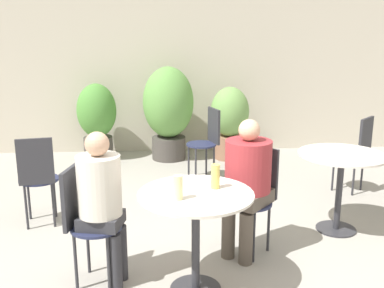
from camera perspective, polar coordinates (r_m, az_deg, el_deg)
storefront_wall at (r=6.93m, az=-3.79°, el=11.32°), size 10.00×0.06×3.00m
cafe_table_near at (r=3.20m, az=0.47°, el=-8.76°), size 0.82×0.82×0.76m
cafe_table_far at (r=4.38m, az=18.38°, el=-3.11°), size 0.80×0.80×0.76m
bistro_chair_0 at (r=3.86m, az=8.02°, el=-5.76°), size 0.43×0.44×0.90m
bistro_chair_1 at (r=3.42m, az=-13.57°, el=-8.74°), size 0.41×0.39×0.90m
bistro_chair_2 at (r=5.51m, az=20.28°, el=-0.41°), size 0.44×0.44×0.90m
bistro_chair_3 at (r=4.49m, az=-19.05°, el=-3.54°), size 0.38×0.40×0.90m
bistro_chair_4 at (r=5.69m, az=2.01°, el=0.92°), size 0.42×0.40×0.90m
seated_person_0 at (r=3.69m, az=6.95°, el=-4.20°), size 0.48×0.48×1.17m
seated_person_1 at (r=3.31m, az=-11.40°, el=-6.41°), size 0.35×0.32×1.17m
beer_glass_0 at (r=3.00m, az=-1.79°, el=-5.55°), size 0.07×0.07×0.17m
beer_glass_1 at (r=3.21m, az=2.98°, el=-4.14°), size 0.06×0.06×0.18m
potted_plant_0 at (r=6.66m, az=-11.98°, el=3.27°), size 0.57×0.57×1.12m
potted_plant_1 at (r=6.52m, az=-3.03°, el=4.56°), size 0.73×0.73×1.36m
potted_plant_2 at (r=6.59m, az=4.80°, el=3.09°), size 0.56×0.56×1.06m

